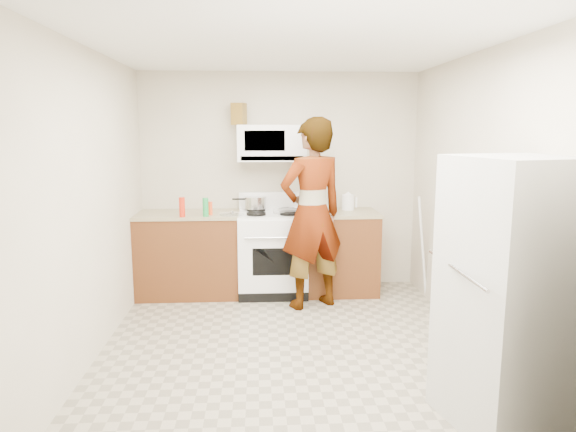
{
  "coord_description": "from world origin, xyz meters",
  "views": [
    {
      "loc": [
        -0.26,
        -4.18,
        1.86
      ],
      "look_at": [
        0.02,
        0.55,
        1.05
      ],
      "focal_mm": 32.0,
      "sensor_mm": 36.0,
      "label": 1
    }
  ],
  "objects": [
    {
      "name": "floor",
      "position": [
        0.0,
        0.0,
        0.0
      ],
      "size": [
        3.6,
        3.6,
        0.0
      ],
      "primitive_type": "plane",
      "color": "gray",
      "rests_on": "ground"
    },
    {
      "name": "back_wall",
      "position": [
        0.0,
        1.79,
        1.25
      ],
      "size": [
        3.2,
        0.02,
        2.5
      ],
      "primitive_type": "cube",
      "color": "beige",
      "rests_on": "floor"
    },
    {
      "name": "right_wall",
      "position": [
        1.59,
        0.0,
        1.25
      ],
      "size": [
        0.02,
        3.6,
        2.5
      ],
      "primitive_type": "cube",
      "color": "beige",
      "rests_on": "floor"
    },
    {
      "name": "cabinet_left",
      "position": [
        -1.04,
        1.49,
        0.45
      ],
      "size": [
        1.12,
        0.62,
        0.9
      ],
      "primitive_type": "cube",
      "color": "brown",
      "rests_on": "floor"
    },
    {
      "name": "counter_left",
      "position": [
        -1.04,
        1.49,
        0.92
      ],
      "size": [
        1.14,
        0.64,
        0.03
      ],
      "primitive_type": "cube",
      "color": "#998D68",
      "rests_on": "cabinet_left"
    },
    {
      "name": "cabinet_right",
      "position": [
        0.68,
        1.49,
        0.45
      ],
      "size": [
        0.8,
        0.62,
        0.9
      ],
      "primitive_type": "cube",
      "color": "brown",
      "rests_on": "floor"
    },
    {
      "name": "counter_right",
      "position": [
        0.68,
        1.49,
        0.92
      ],
      "size": [
        0.82,
        0.64,
        0.03
      ],
      "primitive_type": "cube",
      "color": "#998D68",
      "rests_on": "cabinet_right"
    },
    {
      "name": "gas_range",
      "position": [
        -0.1,
        1.48,
        0.49
      ],
      "size": [
        0.76,
        0.65,
        1.13
      ],
      "color": "white",
      "rests_on": "floor"
    },
    {
      "name": "microwave",
      "position": [
        -0.1,
        1.61,
        1.7
      ],
      "size": [
        0.76,
        0.38,
        0.4
      ],
      "primitive_type": "cube",
      "color": "white",
      "rests_on": "back_wall"
    },
    {
      "name": "person",
      "position": [
        0.3,
        1.01,
        0.99
      ],
      "size": [
        0.85,
        0.73,
        1.98
      ],
      "primitive_type": "imported",
      "rotation": [
        0.0,
        0.0,
        3.57
      ],
      "color": "tan",
      "rests_on": "floor"
    },
    {
      "name": "fridge",
      "position": [
        1.31,
        -1.23,
        0.85
      ],
      "size": [
        0.85,
        0.85,
        1.7
      ],
      "primitive_type": "cube",
      "rotation": [
        0.0,
        0.0,
        0.24
      ],
      "color": "#B9B8B4",
      "rests_on": "floor"
    },
    {
      "name": "kettle",
      "position": [
        0.78,
        1.61,
        1.02
      ],
      "size": [
        0.16,
        0.16,
        0.17
      ],
      "primitive_type": "cylinder",
      "rotation": [
        0.0,
        0.0,
        0.14
      ],
      "color": "white",
      "rests_on": "counter_right"
    },
    {
      "name": "jug",
      "position": [
        -0.46,
        1.66,
        2.02
      ],
      "size": [
        0.18,
        0.18,
        0.24
      ],
      "primitive_type": "cube",
      "rotation": [
        0.0,
        0.0,
        -0.35
      ],
      "color": "brown",
      "rests_on": "microwave"
    },
    {
      "name": "saucepan",
      "position": [
        -0.29,
        1.65,
        1.02
      ],
      "size": [
        0.28,
        0.28,
        0.13
      ],
      "primitive_type": "cylinder",
      "rotation": [
        0.0,
        0.0,
        -0.18
      ],
      "color": "silver",
      "rests_on": "gas_range"
    },
    {
      "name": "tray",
      "position": [
        0.06,
        1.43,
        0.96
      ],
      "size": [
        0.29,
        0.25,
        0.05
      ],
      "primitive_type": "cube",
      "rotation": [
        0.0,
        0.0,
        0.42
      ],
      "color": "white",
      "rests_on": "gas_range"
    },
    {
      "name": "bottle_spray",
      "position": [
        -1.06,
        1.23,
        1.04
      ],
      "size": [
        0.07,
        0.07,
        0.21
      ],
      "primitive_type": "cylinder",
      "rotation": [
        0.0,
        0.0,
        -0.06
      ],
      "color": "red",
      "rests_on": "counter_left"
    },
    {
      "name": "bottle_hot_sauce",
      "position": [
        -0.78,
        1.36,
        1.01
      ],
      "size": [
        0.06,
        0.06,
        0.14
      ],
      "primitive_type": "cylinder",
      "rotation": [
        0.0,
        0.0,
        -0.31
      ],
      "color": "#F8491B",
      "rests_on": "counter_left"
    },
    {
      "name": "bottle_green_cap",
      "position": [
        -0.82,
        1.25,
        1.03
      ],
      "size": [
        0.06,
        0.06,
        0.2
      ],
      "primitive_type": "cylinder",
      "rotation": [
        0.0,
        0.0,
        -0.04
      ],
      "color": "#198D3E",
      "rests_on": "counter_left"
    },
    {
      "name": "pot_lid",
      "position": [
        -0.55,
        1.34,
        0.94
      ],
      "size": [
        0.29,
        0.29,
        0.01
      ],
      "primitive_type": "cylinder",
      "rotation": [
        0.0,
        0.0,
        0.12
      ],
      "color": "white",
      "rests_on": "counter_left"
    },
    {
      "name": "broom",
      "position": [
        1.53,
        1.16,
        0.58
      ],
      "size": [
        0.2,
        0.18,
        1.15
      ],
      "primitive_type": "cylinder",
      "rotation": [
        0.14,
        -0.14,
        -0.09
      ],
      "color": "silver",
      "rests_on": "floor"
    }
  ]
}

